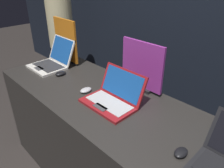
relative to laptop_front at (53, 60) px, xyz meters
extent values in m
cube|color=black|center=(0.88, 1.23, 0.41)|extent=(8.00, 0.05, 2.80)
cube|color=#282623|center=(0.88, -0.04, -0.53)|extent=(2.23, 0.74, 0.93)
cube|color=silver|center=(0.00, -0.07, -0.05)|extent=(0.35, 0.27, 0.02)
cube|color=#2D2D30|center=(0.00, -0.05, -0.04)|extent=(0.30, 0.19, 0.00)
cube|color=#3F3F42|center=(0.00, -0.15, -0.04)|extent=(0.10, 0.06, 0.00)
cube|color=silver|center=(0.00, 0.11, 0.08)|extent=(0.35, 0.12, 0.25)
cube|color=#194C99|center=(0.00, 0.11, 0.08)|extent=(0.31, 0.10, 0.22)
ellipsoid|color=black|center=(0.23, -0.06, -0.05)|extent=(0.07, 0.10, 0.03)
cube|color=black|center=(0.00, 0.17, -0.05)|extent=(0.19, 0.07, 0.02)
cube|color=orange|center=(0.00, 0.17, 0.17)|extent=(0.35, 0.02, 0.42)
cube|color=maroon|center=(0.90, -0.10, -0.05)|extent=(0.39, 0.22, 0.02)
cube|color=#B7B7B7|center=(0.90, -0.08, -0.04)|extent=(0.34, 0.16, 0.00)
cube|color=#3F3F42|center=(0.90, -0.17, -0.04)|extent=(0.11, 0.05, 0.00)
cube|color=maroon|center=(0.90, 0.05, 0.06)|extent=(0.39, 0.10, 0.21)
cube|color=#194C99|center=(0.90, 0.05, 0.06)|extent=(0.35, 0.08, 0.18)
ellipsoid|color=#B2B2B7|center=(0.63, -0.09, -0.05)|extent=(0.07, 0.10, 0.03)
cube|color=black|center=(0.90, 0.27, -0.05)|extent=(0.21, 0.07, 0.02)
cube|color=purple|center=(0.90, 0.27, 0.15)|extent=(0.39, 0.02, 0.37)
ellipsoid|color=black|center=(1.50, -0.14, -0.05)|extent=(0.06, 0.09, 0.03)
cylinder|color=#282833|center=(-0.73, 0.57, -0.57)|extent=(0.26, 0.26, 0.84)
cylinder|color=beige|center=(-0.73, 0.57, 0.20)|extent=(0.33, 0.33, 0.70)
camera|label=1|loc=(1.85, -0.98, 0.80)|focal=35.00mm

